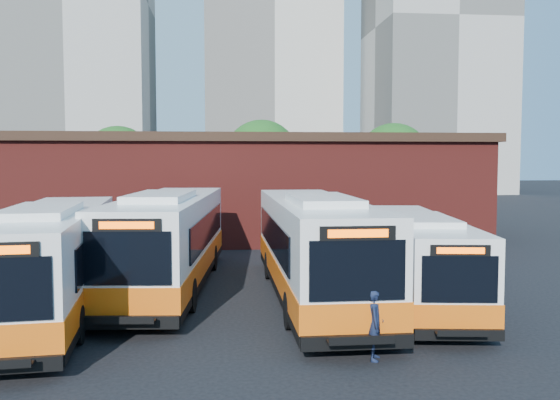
{
  "coord_description": "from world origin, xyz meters",
  "views": [
    {
      "loc": [
        -1.55,
        -18.02,
        4.98
      ],
      "look_at": [
        0.94,
        7.02,
        3.21
      ],
      "focal_mm": 38.0,
      "sensor_mm": 36.0,
      "label": 1
    }
  ],
  "objects": [
    {
      "name": "tower_left",
      "position": [
        -22.0,
        72.0,
        27.84
      ],
      "size": [
        20.0,
        18.0,
        56.2
      ],
      "color": "#ACA79E",
      "rests_on": "ground"
    },
    {
      "name": "transit_worker",
      "position": [
        2.2,
        -3.98,
        0.89
      ],
      "size": [
        0.59,
        0.74,
        1.78
      ],
      "primitive_type": "imported",
      "rotation": [
        0.0,
        0.0,
        1.28
      ],
      "color": "black",
      "rests_on": "ground"
    },
    {
      "name": "tower_center",
      "position": [
        7.0,
        86.0,
        30.34
      ],
      "size": [
        22.0,
        20.0,
        61.2
      ],
      "color": "beige",
      "rests_on": "ground"
    },
    {
      "name": "tree_east",
      "position": [
        13.0,
        31.0,
        4.83
      ],
      "size": [
        6.24,
        6.24,
        7.96
      ],
      "color": "#382314",
      "rests_on": "ground"
    },
    {
      "name": "tree_west",
      "position": [
        -10.0,
        32.0,
        4.64
      ],
      "size": [
        6.0,
        6.0,
        7.65
      ],
      "color": "#382314",
      "rests_on": "ground"
    },
    {
      "name": "tower_right",
      "position": [
        30.0,
        68.0,
        24.34
      ],
      "size": [
        18.0,
        18.0,
        49.2
      ],
      "color": "#ACA79E",
      "rests_on": "ground"
    },
    {
      "name": "ground",
      "position": [
        0.0,
        0.0,
        0.0
      ],
      "size": [
        220.0,
        220.0,
        0.0
      ],
      "primitive_type": "plane",
      "color": "black"
    },
    {
      "name": "bus_east",
      "position": [
        5.26,
        1.95,
        1.4
      ],
      "size": [
        3.73,
        11.52,
        3.09
      ],
      "rotation": [
        0.0,
        0.0,
        -0.13
      ],
      "color": "white",
      "rests_on": "ground"
    },
    {
      "name": "bus_west",
      "position": [
        -6.95,
        1.38,
        1.62
      ],
      "size": [
        3.84,
        13.25,
        3.57
      ],
      "rotation": [
        0.0,
        0.0,
        0.09
      ],
      "color": "white",
      "rests_on": "ground"
    },
    {
      "name": "tree_mid",
      "position": [
        2.0,
        34.0,
        5.08
      ],
      "size": [
        6.56,
        6.56,
        8.36
      ],
      "color": "#382314",
      "rests_on": "ground"
    },
    {
      "name": "bus_midwest",
      "position": [
        -3.54,
        4.87,
        1.7
      ],
      "size": [
        3.99,
        13.95,
        3.75
      ],
      "rotation": [
        0.0,
        0.0,
        -0.09
      ],
      "color": "white",
      "rests_on": "ground"
    },
    {
      "name": "bus_mideast",
      "position": [
        1.71,
        2.55,
        1.71
      ],
      "size": [
        2.96,
        13.82,
        3.76
      ],
      "rotation": [
        0.0,
        0.0,
        0.0
      ],
      "color": "white",
      "rests_on": "ground"
    },
    {
      "name": "depot_building",
      "position": [
        0.0,
        20.0,
        3.26
      ],
      "size": [
        28.6,
        12.6,
        6.4
      ],
      "color": "maroon",
      "rests_on": "ground"
    }
  ]
}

